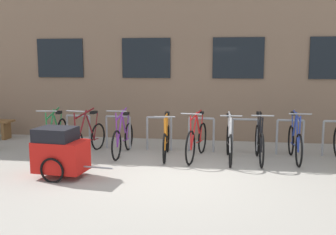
# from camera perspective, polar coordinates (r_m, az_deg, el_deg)

# --- Properties ---
(ground_plane) EXTENTS (42.00, 42.00, 0.00)m
(ground_plane) POSITION_cam_1_polar(r_m,az_deg,el_deg) (7.33, 1.17, -8.38)
(ground_plane) COLOR #9E998E
(storefront_building) EXTENTS (28.00, 7.03, 6.88)m
(storefront_building) POSITION_cam_1_polar(r_m,az_deg,el_deg) (13.74, 4.82, 13.95)
(storefront_building) COLOR #7A604C
(storefront_building) RESTS_ON ground
(bike_rack) EXTENTS (6.62, 0.05, 0.81)m
(bike_rack) POSITION_cam_1_polar(r_m,az_deg,el_deg) (9.02, 4.95, -1.94)
(bike_rack) COLOR gray
(bike_rack) RESTS_ON ground
(bicycle_black) EXTENTS (0.44, 1.70, 1.07)m
(bicycle_black) POSITION_cam_1_polar(r_m,az_deg,el_deg) (8.41, 13.35, -3.65)
(bicycle_black) COLOR black
(bicycle_black) RESTS_ON ground
(bicycle_white) EXTENTS (0.44, 1.73, 1.06)m
(bicycle_white) POSITION_cam_1_polar(r_m,az_deg,el_deg) (8.36, 9.03, -3.67)
(bicycle_white) COLOR black
(bicycle_white) RESTS_ON ground
(bicycle_purple) EXTENTS (0.44, 1.67, 1.08)m
(bicycle_purple) POSITION_cam_1_polar(r_m,az_deg,el_deg) (8.80, -6.67, -3.06)
(bicycle_purple) COLOR black
(bicycle_purple) RESTS_ON ground
(bicycle_maroon) EXTENTS (0.47, 1.64, 1.08)m
(bicycle_maroon) POSITION_cam_1_polar(r_m,az_deg,el_deg) (8.97, -11.84, -2.99)
(bicycle_maroon) COLOR black
(bicycle_maroon) RESTS_ON ground
(bicycle_blue) EXTENTS (0.44, 1.68, 1.09)m
(bicycle_blue) POSITION_cam_1_polar(r_m,az_deg,el_deg) (8.68, 18.23, -3.52)
(bicycle_blue) COLOR black
(bicycle_blue) RESTS_ON ground
(bicycle_green) EXTENTS (0.44, 1.83, 1.08)m
(bicycle_green) POSITION_cam_1_polar(r_m,az_deg,el_deg) (9.19, -16.36, -2.67)
(bicycle_green) COLOR black
(bicycle_green) RESTS_ON ground
(bicycle_orange) EXTENTS (0.44, 1.68, 1.00)m
(bicycle_orange) POSITION_cam_1_polar(r_m,az_deg,el_deg) (8.53, -0.27, -3.42)
(bicycle_orange) COLOR black
(bicycle_orange) RESTS_ON ground
(bicycle_red) EXTENTS (0.48, 1.76, 1.07)m
(bicycle_red) POSITION_cam_1_polar(r_m,az_deg,el_deg) (8.44, 4.26, -3.38)
(bicycle_red) COLOR black
(bicycle_red) RESTS_ON ground
(bike_trailer) EXTENTS (1.47, 0.74, 0.94)m
(bike_trailer) POSITION_cam_1_polar(r_m,az_deg,el_deg) (7.32, -15.68, -4.86)
(bike_trailer) COLOR red
(bike_trailer) RESTS_ON ground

